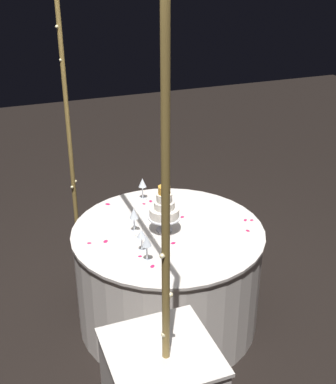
{
  "coord_description": "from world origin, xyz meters",
  "views": [
    {
      "loc": [
        -2.79,
        1.06,
        2.5
      ],
      "look_at": [
        0.0,
        0.0,
        1.04
      ],
      "focal_mm": 47.8,
      "sensor_mm": 36.0,
      "label": 1
    }
  ],
  "objects_px": {
    "tiered_cake": "(164,208)",
    "wine_glass_1": "(134,214)",
    "main_table": "(168,276)",
    "wine_glass_0": "(147,242)",
    "cake_knife": "(135,226)",
    "decorative_arch": "(99,119)",
    "wine_glass_3": "(142,184)",
    "wine_glass_2": "(142,235)"
  },
  "relations": [
    {
      "from": "tiered_cake",
      "to": "wine_glass_1",
      "type": "xyz_separation_m",
      "value": [
        0.05,
        0.19,
        -0.03
      ]
    },
    {
      "from": "decorative_arch",
      "to": "wine_glass_0",
      "type": "xyz_separation_m",
      "value": [
        -0.3,
        -0.18,
        -0.7
      ]
    },
    {
      "from": "decorative_arch",
      "to": "wine_glass_1",
      "type": "bearing_deg",
      "value": -73.88
    },
    {
      "from": "main_table",
      "to": "wine_glass_0",
      "type": "xyz_separation_m",
      "value": [
        -0.3,
        0.25,
        0.51
      ]
    },
    {
      "from": "cake_knife",
      "to": "wine_glass_1",
      "type": "bearing_deg",
      "value": 160.99
    },
    {
      "from": "wine_glass_2",
      "to": "main_table",
      "type": "bearing_deg",
      "value": -53.02
    },
    {
      "from": "wine_glass_2",
      "to": "cake_knife",
      "type": "bearing_deg",
      "value": -8.97
    },
    {
      "from": "wine_glass_2",
      "to": "wine_glass_1",
      "type": "bearing_deg",
      "value": -6.37
    },
    {
      "from": "wine_glass_1",
      "to": "cake_knife",
      "type": "relative_size",
      "value": 0.61
    },
    {
      "from": "main_table",
      "to": "wine_glass_0",
      "type": "relative_size",
      "value": 7.37
    },
    {
      "from": "tiered_cake",
      "to": "wine_glass_3",
      "type": "distance_m",
      "value": 0.5
    },
    {
      "from": "decorative_arch",
      "to": "tiered_cake",
      "type": "distance_m",
      "value": 0.78
    },
    {
      "from": "main_table",
      "to": "wine_glass_1",
      "type": "xyz_separation_m",
      "value": [
        0.06,
        0.22,
        0.51
      ]
    },
    {
      "from": "wine_glass_1",
      "to": "cake_knife",
      "type": "bearing_deg",
      "value": -19.01
    },
    {
      "from": "wine_glass_0",
      "to": "tiered_cake",
      "type": "bearing_deg",
      "value": -36.3
    },
    {
      "from": "tiered_cake",
      "to": "wine_glass_3",
      "type": "height_order",
      "value": "tiered_cake"
    },
    {
      "from": "wine_glass_1",
      "to": "tiered_cake",
      "type": "bearing_deg",
      "value": -105.36
    },
    {
      "from": "decorative_arch",
      "to": "wine_glass_3",
      "type": "xyz_separation_m",
      "value": [
        0.51,
        -0.42,
        -0.7
      ]
    },
    {
      "from": "tiered_cake",
      "to": "cake_knife",
      "type": "xyz_separation_m",
      "value": [
        0.11,
        0.17,
        -0.16
      ]
    },
    {
      "from": "wine_glass_0",
      "to": "cake_knife",
      "type": "relative_size",
      "value": 0.61
    },
    {
      "from": "wine_glass_1",
      "to": "wine_glass_3",
      "type": "relative_size",
      "value": 1.06
    },
    {
      "from": "decorative_arch",
      "to": "cake_knife",
      "type": "height_order",
      "value": "decorative_arch"
    },
    {
      "from": "wine_glass_2",
      "to": "wine_glass_3",
      "type": "xyz_separation_m",
      "value": [
        0.69,
        -0.23,
        0.01
      ]
    },
    {
      "from": "main_table",
      "to": "wine_glass_2",
      "type": "height_order",
      "value": "wine_glass_2"
    },
    {
      "from": "wine_glass_0",
      "to": "cake_knife",
      "type": "distance_m",
      "value": 0.45
    },
    {
      "from": "wine_glass_0",
      "to": "decorative_arch",
      "type": "bearing_deg",
      "value": 30.19
    },
    {
      "from": "decorative_arch",
      "to": "cake_knife",
      "type": "distance_m",
      "value": 0.87
    },
    {
      "from": "decorative_arch",
      "to": "cake_knife",
      "type": "bearing_deg",
      "value": -62.28
    },
    {
      "from": "decorative_arch",
      "to": "wine_glass_3",
      "type": "relative_size",
      "value": 14.32
    },
    {
      "from": "main_table",
      "to": "wine_glass_3",
      "type": "relative_size",
      "value": 7.71
    },
    {
      "from": "tiered_cake",
      "to": "wine_glass_2",
      "type": "bearing_deg",
      "value": 130.88
    },
    {
      "from": "tiered_cake",
      "to": "cake_knife",
      "type": "distance_m",
      "value": 0.26
    },
    {
      "from": "main_table",
      "to": "decorative_arch",
      "type": "bearing_deg",
      "value": 90.0
    },
    {
      "from": "tiered_cake",
      "to": "wine_glass_1",
      "type": "relative_size",
      "value": 1.83
    },
    {
      "from": "main_table",
      "to": "wine_glass_2",
      "type": "relative_size",
      "value": 8.49
    },
    {
      "from": "wine_glass_1",
      "to": "main_table",
      "type": "bearing_deg",
      "value": -105.52
    },
    {
      "from": "wine_glass_1",
      "to": "wine_glass_2",
      "type": "relative_size",
      "value": 1.17
    },
    {
      "from": "wine_glass_1",
      "to": "cake_knife",
      "type": "xyz_separation_m",
      "value": [
        0.06,
        -0.02,
        -0.13
      ]
    },
    {
      "from": "wine_glass_0",
      "to": "wine_glass_1",
      "type": "relative_size",
      "value": 0.99
    },
    {
      "from": "main_table",
      "to": "cake_knife",
      "type": "xyz_separation_m",
      "value": [
        0.12,
        0.2,
        0.38
      ]
    },
    {
      "from": "decorative_arch",
      "to": "wine_glass_3",
      "type": "height_order",
      "value": "decorative_arch"
    },
    {
      "from": "decorative_arch",
      "to": "wine_glass_2",
      "type": "relative_size",
      "value": 15.77
    }
  ]
}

